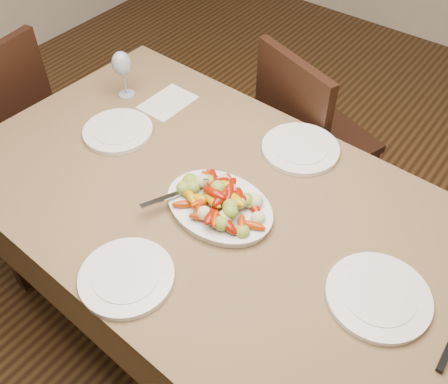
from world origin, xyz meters
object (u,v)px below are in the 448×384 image
at_px(dining_table, 224,273).
at_px(wine_glass, 123,73).
at_px(plate_right, 378,297).
at_px(plate_far, 300,149).
at_px(chair_far, 318,140).
at_px(serving_platter, 219,208).
at_px(plate_left, 118,131).
at_px(plate_near, 127,277).

height_order(dining_table, wine_glass, wine_glass).
xyz_separation_m(plate_right, plate_far, (-0.48, 0.39, 0.00)).
xyz_separation_m(chair_far, serving_platter, (0.06, -0.81, 0.30)).
bearing_deg(plate_right, wine_glass, 168.02).
distance_m(dining_table, plate_left, 0.66).
bearing_deg(plate_far, plate_near, -97.68).
bearing_deg(wine_glass, serving_platter, -21.43).
bearing_deg(plate_right, chair_far, 126.87).
relative_size(chair_far, plate_near, 3.53).
bearing_deg(wine_glass, plate_right, -11.98).
bearing_deg(plate_left, plate_far, 28.97).
height_order(serving_platter, plate_right, serving_platter).
relative_size(dining_table, chair_far, 1.94).
xyz_separation_m(plate_left, wine_glass, (-0.15, 0.19, 0.09)).
height_order(chair_far, plate_far, chair_far).
height_order(dining_table, plate_left, plate_left).
xyz_separation_m(chair_far, plate_left, (-0.47, -0.73, 0.29)).
bearing_deg(wine_glass, plate_left, -52.34).
bearing_deg(dining_table, wine_glass, 160.46).
xyz_separation_m(dining_table, plate_left, (-0.53, 0.05, 0.39)).
bearing_deg(plate_near, serving_platter, 82.39).
xyz_separation_m(plate_right, wine_glass, (-1.22, 0.26, 0.09)).
xyz_separation_m(serving_platter, wine_glass, (-0.68, 0.27, 0.09)).
relative_size(chair_far, plate_left, 3.71).
bearing_deg(plate_near, plate_right, 32.22).
bearing_deg(plate_far, chair_far, 105.92).
distance_m(chair_far, plate_far, 0.52).
height_order(chair_far, plate_near, chair_far).
bearing_deg(plate_right, plate_near, -147.78).
bearing_deg(wine_glass, chair_far, 41.36).
bearing_deg(dining_table, plate_far, 81.50).
height_order(dining_table, plate_right, plate_right).
bearing_deg(dining_table, plate_right, -1.89).
bearing_deg(chair_far, wine_glass, 60.49).
distance_m(dining_table, plate_far, 0.54).
bearing_deg(wine_glass, plate_far, 10.31).
distance_m(dining_table, wine_glass, 0.87).
bearing_deg(serving_platter, chair_far, 94.41).
distance_m(plate_far, plate_near, 0.77).
xyz_separation_m(dining_table, plate_near, (-0.05, -0.39, 0.39)).
xyz_separation_m(plate_right, plate_near, (-0.59, -0.37, 0.00)).
bearing_deg(chair_far, plate_near, 109.82).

